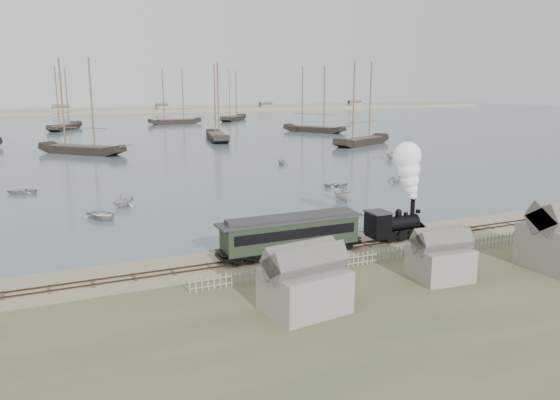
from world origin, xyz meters
name	(u,v)px	position (x,y,z in m)	size (l,w,h in m)	color
ground	(336,242)	(0.00, 0.00, 0.00)	(600.00, 600.00, 0.00)	tan
harbor_water	(103,124)	(0.00, 170.00, 0.03)	(600.00, 336.00, 0.06)	#495C68
rail_track	(347,247)	(0.00, -2.00, 0.04)	(120.00, 1.80, 0.16)	#34251C
picket_fence_west	(309,275)	(-6.50, -7.00, 0.00)	(19.00, 0.10, 1.20)	gray
picket_fence_east	(497,247)	(12.50, -7.50, 0.00)	(15.00, 0.10, 1.20)	gray
shed_left	(304,311)	(-10.00, -13.00, 0.00)	(5.00, 4.00, 4.10)	gray
shed_mid	(439,279)	(2.00, -12.00, 0.00)	(4.00, 3.50, 3.60)	gray
far_spit	(83,114)	(0.00, 250.00, 0.00)	(500.00, 20.00, 1.80)	tan
locomotive	(407,197)	(6.45, -2.00, 4.12)	(7.14, 2.67, 8.90)	black
passenger_coach	(291,233)	(-5.67, -2.00, 2.01)	(13.02, 2.51, 3.16)	black
beached_dinghy	(272,245)	(-6.47, 0.31, 0.42)	(4.06, 2.90, 0.84)	#B8B6AF
rowboat_0	(102,215)	(-18.86, 18.22, 0.50)	(4.29, 3.07, 0.89)	#B8B6AF
rowboat_1	(123,200)	(-15.74, 23.46, 0.90)	(3.20, 2.76, 1.69)	#B8B6AF
rowboat_2	(341,195)	(9.79, 15.48, 0.77)	(3.69, 1.39, 1.43)	#B8B6AF
rowboat_3	(337,184)	(14.14, 23.90, 0.43)	(3.55, 2.54, 0.74)	#B8B6AF
rowboat_4	(396,177)	(24.51, 23.88, 0.78)	(2.74, 2.37, 1.45)	#B8B6AF
rowboat_5	(390,155)	(38.67, 45.21, 0.83)	(4.00, 1.50, 1.54)	#B8B6AF
rowboat_6	(22,191)	(-26.91, 37.34, 0.45)	(3.81, 2.72, 0.79)	#B8B6AF
rowboat_7	(282,161)	(16.22, 47.23, 0.79)	(2.75, 2.38, 1.45)	#B8B6AF
schooner_2	(78,106)	(-15.50, 79.54, 10.06)	(20.41, 4.71, 20.00)	black
schooner_3	(216,102)	(19.49, 94.62, 10.06)	(20.55, 4.74, 20.00)	black
schooner_4	(363,103)	(47.94, 69.41, 10.06)	(19.82, 4.57, 20.00)	black
schooner_5	(314,99)	(54.54, 106.34, 10.06)	(20.46, 4.72, 20.00)	black
schooner_7	(63,98)	(-14.59, 147.70, 10.06)	(19.42, 4.48, 20.00)	black
schooner_8	(174,97)	(24.23, 158.60, 10.06)	(19.59, 4.52, 20.00)	black
schooner_9	(233,96)	(50.83, 168.55, 10.06)	(20.74, 4.79, 20.00)	black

